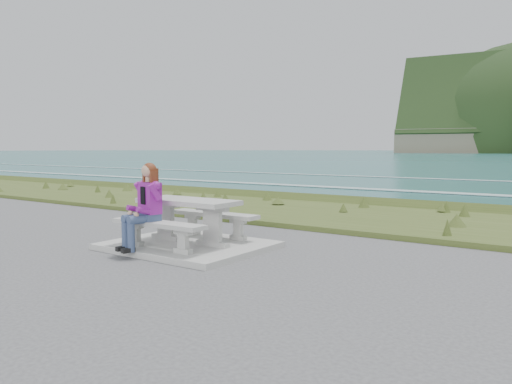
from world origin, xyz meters
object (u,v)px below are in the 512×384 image
at_px(picnic_table, 188,209).
at_px(bench_landward, 158,228).
at_px(bench_seaward, 215,218).
at_px(seated_woman, 142,218).

xyz_separation_m(picnic_table, bench_landward, (0.00, -0.70, -0.23)).
bearing_deg(bench_seaward, picnic_table, -90.00).
bearing_deg(bench_landward, seated_woman, -151.22).
bearing_deg(bench_seaward, bench_landward, -90.00).
bearing_deg(seated_woman, bench_seaward, 94.12).
bearing_deg(seated_woman, bench_landward, 41.60).
relative_size(bench_seaward, seated_woman, 1.30).
relative_size(bench_landward, bench_seaward, 1.00).
height_order(picnic_table, bench_seaward, picnic_table).
height_order(bench_seaward, seated_woman, seated_woman).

